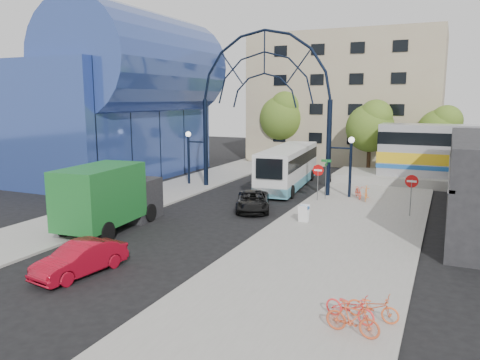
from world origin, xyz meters
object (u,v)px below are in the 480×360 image
at_px(tree_north_b, 284,115).
at_px(red_sedan, 80,259).
at_px(green_truck, 111,197).
at_px(bike_far_b, 353,319).
at_px(gateway_arch, 264,78).
at_px(black_suv, 253,201).
at_px(bike_near_a, 358,192).
at_px(bike_far_c, 350,307).
at_px(do_not_enter_sign, 411,185).
at_px(city_bus, 288,166).
at_px(tree_north_c, 441,129).
at_px(sandwich_board, 304,211).
at_px(stop_sign, 318,173).
at_px(street_name_sign, 326,171).
at_px(bike_far_a, 373,307).
at_px(bike_near_b, 366,193).
at_px(tree_north_a, 371,125).

xyz_separation_m(tree_north_b, red_sedan, (3.44, -35.15, -4.61)).
height_order(green_truck, red_sedan, green_truck).
bearing_deg(bike_far_b, green_truck, 74.80).
bearing_deg(gateway_arch, black_suv, -74.58).
bearing_deg(tree_north_b, bike_near_a, -55.21).
height_order(bike_far_b, bike_far_c, bike_far_b).
distance_m(gateway_arch, do_not_enter_sign, 13.43).
bearing_deg(bike_far_b, tree_north_b, 31.75).
distance_m(city_bus, black_suv, 8.77).
height_order(bike_near_a, bike_far_c, bike_near_a).
height_order(tree_north_c, green_truck, tree_north_c).
bearing_deg(black_suv, tree_north_b, 82.99).
bearing_deg(black_suv, sandwich_board, -46.79).
height_order(stop_sign, street_name_sign, street_name_sign).
height_order(do_not_enter_sign, bike_far_a, do_not_enter_sign).
relative_size(street_name_sign, tree_north_c, 0.43).
relative_size(tree_north_b, bike_near_a, 4.60).
height_order(street_name_sign, bike_near_b, street_name_sign).
relative_size(tree_north_c, bike_near_b, 3.88).
bearing_deg(bike_near_a, sandwich_board, -123.22).
bearing_deg(bike_far_b, tree_north_a, 17.77).
xyz_separation_m(bike_far_a, bike_far_b, (-0.40, -1.22, 0.07)).
height_order(city_bus, bike_far_b, city_bus).
relative_size(sandwich_board, red_sedan, 0.25).
bearing_deg(do_not_enter_sign, sandwich_board, -143.32).
distance_m(stop_sign, sandwich_board, 6.20).
relative_size(street_name_sign, bike_far_b, 1.67).
distance_m(do_not_enter_sign, bike_far_a, 14.76).
bearing_deg(black_suv, do_not_enter_sign, -8.16).
bearing_deg(sandwich_board, city_bus, 112.79).
bearing_deg(tree_north_c, red_sedan, -110.74).
xyz_separation_m(tree_north_c, green_truck, (-15.89, -27.15, -2.49)).
xyz_separation_m(stop_sign, bike_near_b, (3.08, 1.27, -1.37)).
relative_size(tree_north_c, green_truck, 0.90).
bearing_deg(bike_far_b, stop_sign, 27.74).
distance_m(sandwich_board, tree_north_b, 26.15).
bearing_deg(tree_north_b, green_truck, -89.78).
distance_m(gateway_arch, black_suv, 10.19).
relative_size(sandwich_board, city_bus, 0.08).
bearing_deg(gateway_arch, city_bus, 65.34).
distance_m(black_suv, bike_far_a, 15.63).
height_order(tree_north_c, bike_near_b, tree_north_c).
bearing_deg(tree_north_b, bike_far_c, -67.81).
xyz_separation_m(gateway_arch, bike_far_a, (11.03, -18.69, -8.00)).
xyz_separation_m(do_not_enter_sign, green_truck, (-14.77, -9.22, -0.19)).
bearing_deg(bike_far_c, bike_far_b, -147.98).
height_order(bike_near_a, bike_far_a, bike_near_a).
height_order(sandwich_board, bike_far_c, sandwich_board).
distance_m(stop_sign, black_suv, 5.36).
xyz_separation_m(do_not_enter_sign, black_suv, (-9.30, -2.15, -1.36)).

